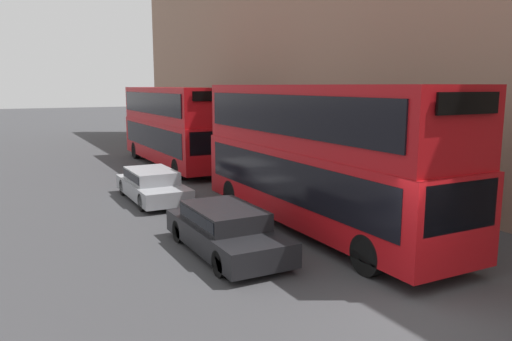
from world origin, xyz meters
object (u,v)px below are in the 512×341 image
at_px(car_dark_sedan, 226,228).
at_px(bus_leading, 318,151).
at_px(bus_second_in_queue, 173,123).
at_px(car_hatchback, 152,184).
at_px(pedestrian, 315,173).

bearing_deg(car_dark_sedan, bus_leading, 11.82).
distance_m(bus_second_in_queue, car_hatchback, 8.47).
height_order(bus_leading, car_dark_sedan, bus_leading).
bearing_deg(pedestrian, car_hatchback, 164.01).
xyz_separation_m(bus_second_in_queue, car_dark_sedan, (-3.40, -14.49, -1.70)).
xyz_separation_m(car_hatchback, pedestrian, (6.32, -1.81, 0.18)).
relative_size(bus_second_in_queue, car_hatchback, 2.40).
relative_size(bus_leading, pedestrian, 5.98).
bearing_deg(bus_second_in_queue, pedestrian, -72.69).
distance_m(car_dark_sedan, pedestrian, 8.13).
height_order(bus_leading, bus_second_in_queue, bus_leading).
relative_size(bus_leading, car_hatchback, 2.33).
distance_m(car_dark_sedan, car_hatchback, 6.92).
relative_size(bus_leading, car_dark_sedan, 2.34).
height_order(bus_second_in_queue, car_dark_sedan, bus_second_in_queue).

